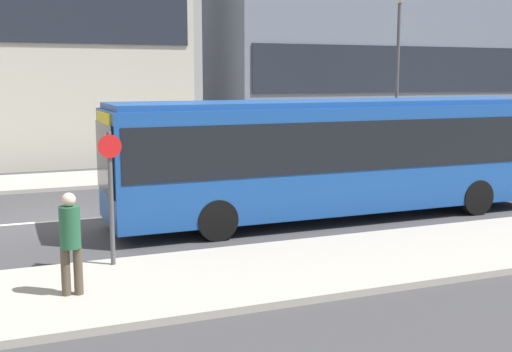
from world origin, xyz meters
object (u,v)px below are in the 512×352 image
at_px(city_bus, 336,150).
at_px(pedestrian_near_stop, 70,237).
at_px(parked_car_0, 419,158).
at_px(bus_stop_sign, 111,188).
at_px(street_lamp, 398,61).

xyz_separation_m(city_bus, pedestrian_near_stop, (-7.21, -4.11, -0.68)).
xyz_separation_m(city_bus, parked_car_0, (6.83, 5.65, -1.19)).
bearing_deg(bus_stop_sign, pedestrian_near_stop, -121.77).
relative_size(parked_car_0, bus_stop_sign, 1.81).
xyz_separation_m(city_bus, street_lamp, (7.30, 7.99, 2.54)).
height_order(city_bus, bus_stop_sign, city_bus).
bearing_deg(city_bus, bus_stop_sign, -152.13).
bearing_deg(parked_car_0, city_bus, -140.38).
bearing_deg(street_lamp, bus_stop_sign, -142.02).
distance_m(parked_car_0, bus_stop_sign, 15.55).
bearing_deg(city_bus, street_lamp, 52.84).
xyz_separation_m(pedestrian_near_stop, bus_stop_sign, (0.92, 1.49, 0.52)).
distance_m(bus_stop_sign, street_lamp, 17.45).
xyz_separation_m(parked_car_0, pedestrian_near_stop, (-14.05, -9.76, 0.50)).
bearing_deg(pedestrian_near_stop, parked_car_0, 43.81).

